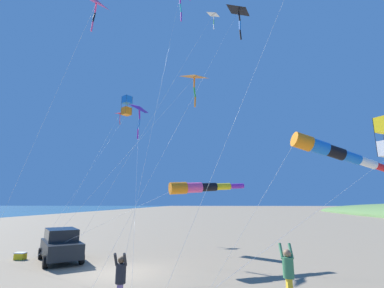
{
  "coord_description": "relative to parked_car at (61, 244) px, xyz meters",
  "views": [
    {
      "loc": [
        -4.73,
        14.67,
        3.41
      ],
      "look_at": [
        -3.2,
        -4.47,
        7.46
      ],
      "focal_mm": 26.1,
      "sensor_mm": 36.0,
      "label": 1
    }
  ],
  "objects": [
    {
      "name": "kite_delta_yellow_midlevel",
      "position": [
        -7.66,
        -5.71,
        13.25
      ],
      "size": [
        10.12,
        7.12,
        14.65
      ],
      "color": "orange",
      "rests_on": "ground_plane"
    },
    {
      "name": "kite_windsock_blue_topmost",
      "position": [
        -13.87,
        5.61,
        4.5
      ],
      "size": [
        7.53,
        1.28,
        6.18
      ],
      "color": "orange",
      "rests_on": "ground_plane"
    },
    {
      "name": "kite_delta_rainbow_low_near",
      "position": [
        1.88,
        -14.08,
        12.82
      ],
      "size": [
        1.45,
        11.71,
        14.04
      ],
      "color": "red",
      "rests_on": "ground_plane"
    },
    {
      "name": "kite_box_striped_overhead",
      "position": [
        -0.29,
        -9.98,
        12.35
      ],
      "size": [
        3.46,
        9.05,
        14.32
      ],
      "color": "blue",
      "rests_on": "ground_plane"
    },
    {
      "name": "kite_delta_long_streamer_left",
      "position": [
        -3.53,
        -3.47,
        9.66
      ],
      "size": [
        3.27,
        9.75,
        11.13
      ],
      "color": "purple",
      "rests_on": "ground_plane"
    },
    {
      "name": "kite_windsock_red_high_left",
      "position": [
        -8.28,
        0.06,
        3.36
      ],
      "size": [
        13.05,
        2.65,
        4.63
      ],
      "color": "orange",
      "rests_on": "ground_plane"
    },
    {
      "name": "kite_delta_teal_far_right",
      "position": [
        -2.18,
        2.46,
        14.53
      ],
      "size": [
        8.58,
        4.24,
        15.94
      ],
      "color": "#EF4C93",
      "rests_on": "ground_plane"
    },
    {
      "name": "kite_delta_purple_drifting",
      "position": [
        -9.35,
        -6.19,
        19.65
      ],
      "size": [
        10.32,
        5.1,
        20.96
      ],
      "color": "white",
      "rests_on": "ground_plane"
    },
    {
      "name": "cooler_box",
      "position": [
        2.69,
        -0.29,
        -0.74
      ],
      "size": [
        0.62,
        0.42,
        0.42
      ],
      "color": "yellow",
      "rests_on": "ground_plane"
    },
    {
      "name": "parked_car",
      "position": [
        0.0,
        0.0,
        0.0
      ],
      "size": [
        4.06,
        4.55,
        1.85
      ],
      "color": "black",
      "rests_on": "ground_plane"
    },
    {
      "name": "person_adult_flyer",
      "position": [
        -11.81,
        6.21,
        0.12
      ],
      "size": [
        0.45,
        0.57,
        1.96
      ],
      "color": "gold",
      "rests_on": "ground_plane"
    },
    {
      "name": "kite_delta_magenta_far_left",
      "position": [
        -11.39,
        -2.51,
        17.24
      ],
      "size": [
        8.16,
        8.88,
        18.58
      ],
      "color": "black",
      "rests_on": "ground_plane"
    },
    {
      "name": "person_child_green_jacket",
      "position": [
        -6.06,
        7.06,
        0.02
      ],
      "size": [
        0.43,
        0.55,
        1.78
      ],
      "color": "#8E6B9E",
      "rests_on": "ground_plane"
    },
    {
      "name": "ground_plane",
      "position": [
        -4.54,
        2.28,
        -0.95
      ],
      "size": [
        600.0,
        600.0,
        0.0
      ],
      "primitive_type": "plane",
      "color": "gray"
    }
  ]
}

